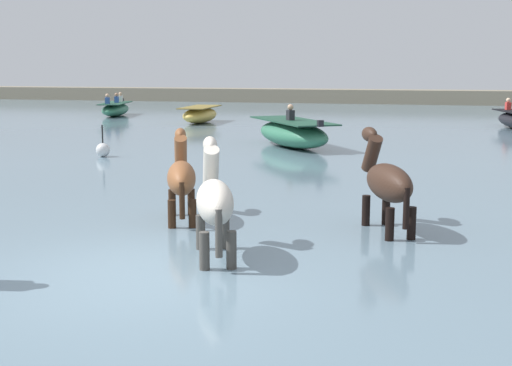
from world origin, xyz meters
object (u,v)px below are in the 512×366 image
Objects in this scene: horse_trailing_chestnut at (181,180)px; boat_mid_channel at (292,133)px; boat_distant_west at (115,109)px; boat_near_starboard at (200,115)px; channel_buoy at (103,150)px; horse_lead_pinto at (214,204)px; horse_flank_dark_bay at (387,185)px.

boat_mid_channel is at bearing 91.70° from horse_trailing_chestnut.
boat_near_starboard is (5.41, -2.95, 0.01)m from boat_distant_west.
boat_mid_channel is 1.12× the size of boat_distant_west.
channel_buoy is at bearing -84.02° from boat_near_starboard.
horse_trailing_chestnut is (-1.15, 1.88, -0.04)m from horse_lead_pinto.
horse_flank_dark_bay is at bearing -71.27° from boat_mid_channel.
horse_lead_pinto is at bearing -58.59° from horse_trailing_chestnut.
boat_near_starboard is 11.45m from channel_buoy.
boat_distant_west reaches higher than channel_buoy.
boat_distant_west is (-11.06, 10.75, -0.07)m from boat_mid_channel.
boat_distant_west is 6.17m from boat_near_starboard.
boat_near_starboard is at bearing 125.88° from boat_mid_channel.
channel_buoy is at bearing 125.45° from horse_trailing_chestnut.
horse_lead_pinto is 0.51× the size of boat_distant_west.
horse_flank_dark_bay is at bearing 44.21° from horse_lead_pinto.
boat_distant_west is (-11.36, 21.01, -0.30)m from horse_trailing_chestnut.
horse_flank_dark_bay is 2.24× the size of channel_buoy.
channel_buoy is (6.61, -14.33, -0.14)m from boat_distant_west.
horse_lead_pinto reaches higher than boat_mid_channel.
boat_mid_channel reaches higher than channel_buoy.
horse_trailing_chestnut is 19.02m from boat_near_starboard.
horse_flank_dark_bay is 0.46× the size of boat_mid_channel.
horse_flank_dark_bay is at bearing -63.17° from boat_near_starboard.
boat_mid_channel is (-3.46, 10.19, -0.28)m from horse_flank_dark_bay.
boat_mid_channel reaches higher than boat_near_starboard.
horse_trailing_chestnut is 0.96× the size of horse_flank_dark_bay.
horse_flank_dark_bay reaches higher than horse_lead_pinto.
horse_lead_pinto is 2.23× the size of channel_buoy.
boat_mid_channel is 15.43m from boat_distant_west.
horse_trailing_chestnut is at bearing -54.55° from channel_buoy.
horse_trailing_chestnut is at bearing -61.60° from boat_distant_west.
horse_flank_dark_bay is 10.77m from boat_mid_channel.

